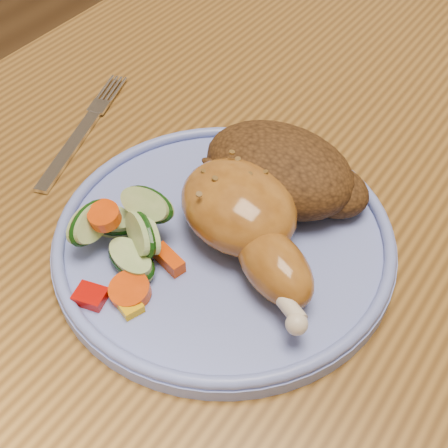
# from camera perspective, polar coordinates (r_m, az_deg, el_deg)

# --- Properties ---
(dining_table) EXTENTS (0.90, 1.40, 0.75)m
(dining_table) POSITION_cam_1_polar(r_m,az_deg,el_deg) (0.61, 11.74, -4.79)
(dining_table) COLOR brown
(dining_table) RESTS_ON ground
(plate) EXTENTS (0.28, 0.28, 0.01)m
(plate) POSITION_cam_1_polar(r_m,az_deg,el_deg) (0.51, -0.00, -1.62)
(plate) COLOR #6B7DCE
(plate) RESTS_ON dining_table
(plate_rim) EXTENTS (0.27, 0.27, 0.01)m
(plate_rim) POSITION_cam_1_polar(r_m,az_deg,el_deg) (0.50, -0.00, -0.78)
(plate_rim) COLOR #6B7DCE
(plate_rim) RESTS_ON plate
(chicken_leg) EXTENTS (0.16, 0.13, 0.06)m
(chicken_leg) POSITION_cam_1_polar(r_m,az_deg,el_deg) (0.48, 2.09, 0.38)
(chicken_leg) COLOR #A06221
(chicken_leg) RESTS_ON plate
(rice_pilaf) EXTENTS (0.14, 0.10, 0.06)m
(rice_pilaf) POSITION_cam_1_polar(r_m,az_deg,el_deg) (0.53, 5.35, 4.81)
(rice_pilaf) COLOR #452911
(rice_pilaf) RESTS_ON plate
(vegetable_pile) EXTENTS (0.11, 0.11, 0.05)m
(vegetable_pile) POSITION_cam_1_polar(r_m,az_deg,el_deg) (0.49, -9.23, -0.88)
(vegetable_pile) COLOR #A50A05
(vegetable_pile) RESTS_ON plate
(fork) EXTENTS (0.07, 0.16, 0.00)m
(fork) POSITION_cam_1_polar(r_m,az_deg,el_deg) (0.63, -12.99, 8.08)
(fork) COLOR silver
(fork) RESTS_ON dining_table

